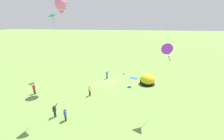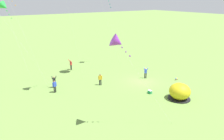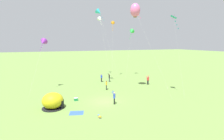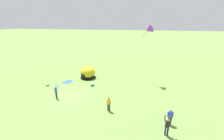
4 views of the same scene
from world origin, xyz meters
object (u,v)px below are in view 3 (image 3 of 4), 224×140
object	(u,v)px
kite_cyan	(99,12)
kite_pink	(135,10)
popup_tent	(53,101)
person_flying_kite	(109,77)
kite_white	(100,19)
cooler_box	(76,99)
kite_orange	(113,23)
person_far_back	(106,85)
person_center_field	(101,77)
kite_teal	(174,19)
kite_purple	(43,42)
person_watching_sky	(114,97)
toddler_crawling	(99,116)
kite_green	(131,32)
person_arms_raised	(148,80)

from	to	relation	value
kite_cyan	kite_pink	bearing A→B (deg)	-59.37
popup_tent	kite_cyan	xyz separation A→B (m)	(9.84, 10.81, 13.38)
person_flying_kite	kite_white	size ratio (longest dim) A/B	0.13
cooler_box	kite_orange	bearing A→B (deg)	50.89
person_far_back	kite_orange	size ratio (longest dim) A/B	0.13
kite_white	kite_orange	distance (m)	4.01
person_center_field	kite_teal	size ratio (longest dim) A/B	0.13
kite_purple	kite_orange	bearing A→B (deg)	21.12
kite_teal	person_watching_sky	bearing A→B (deg)	-177.10
toddler_crawling	kite_white	xyz separation A→B (m)	(7.99, 24.44, 13.98)
kite_green	kite_teal	size ratio (longest dim) A/B	0.93
person_arms_raised	person_watching_sky	bearing A→B (deg)	-143.06
person_arms_raised	kite_pink	size ratio (longest dim) A/B	0.13
person_far_back	kite_purple	distance (m)	13.45
kite_white	kite_teal	distance (m)	21.20
person_arms_raised	toddler_crawling	bearing A→B (deg)	-140.36
person_flying_kite	kite_teal	bearing A→B (deg)	-65.96
person_arms_raised	kite_orange	world-z (taller)	kite_orange
toddler_crawling	person_flying_kite	xyz separation A→B (m)	(7.62, 17.01, 0.82)
cooler_box	toddler_crawling	size ratio (longest dim) A/B	1.00
kite_teal	kite_green	bearing A→B (deg)	84.68
popup_tent	toddler_crawling	size ratio (longest dim) A/B	5.07
kite_cyan	cooler_box	bearing A→B (deg)	-126.28
person_flying_kite	person_arms_raised	size ratio (longest dim) A/B	1.00
person_arms_raised	kite_orange	bearing A→B (deg)	111.53
kite_orange	kite_pink	world-z (taller)	kite_pink
person_flying_kite	kite_green	distance (m)	13.09
person_watching_sky	person_arms_raised	xyz separation A→B (m)	(10.75, 8.08, 0.00)
kite_purple	person_flying_kite	bearing A→B (deg)	7.50
kite_pink	kite_purple	bearing A→B (deg)	156.34
kite_green	kite_white	bearing A→B (deg)	153.40
cooler_box	kite_purple	distance (m)	12.41
person_flying_kite	kite_orange	bearing A→B (deg)	59.14
kite_purple	cooler_box	bearing A→B (deg)	-64.20
toddler_crawling	person_far_back	distance (m)	12.07
person_center_field	kite_pink	distance (m)	15.91
person_center_field	kite_cyan	world-z (taller)	kite_cyan
popup_tent	person_center_field	distance (m)	16.46
popup_tent	kite_pink	size ratio (longest dim) A/B	0.19
cooler_box	kite_teal	xyz separation A→B (m)	(14.84, -2.95, 11.79)
kite_cyan	popup_tent	bearing A→B (deg)	-132.31
popup_tent	person_center_field	size ratio (longest dim) A/B	1.63
cooler_box	kite_white	xyz separation A→B (m)	(9.43, 17.44, 13.94)
person_flying_kite	kite_pink	size ratio (longest dim) A/B	0.13
person_center_field	kite_orange	world-z (taller)	kite_orange
toddler_crawling	person_watching_sky	xyz separation A→B (m)	(3.28, 3.54, 0.82)
kite_cyan	kite_purple	xyz separation A→B (m)	(-10.52, -0.60, -5.82)
toddler_crawling	person_center_field	world-z (taller)	person_center_field
person_far_back	kite_white	xyz separation A→B (m)	(3.17, 13.40, 13.19)
kite_orange	kite_cyan	xyz separation A→B (m)	(-5.13, -5.45, 1.42)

